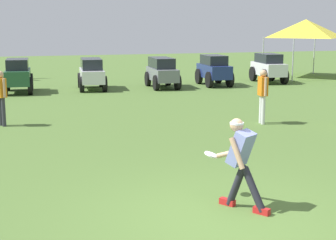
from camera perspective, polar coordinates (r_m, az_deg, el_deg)
The scene contains 11 objects.
ground_plane at distance 7.85m, azimuth 5.85°, elevation -10.82°, with size 80.00×80.00×0.00m, color #4D6C30.
frisbee_thrower at distance 8.06m, azimuth 8.09°, elevation -4.29°, with size 0.58×1.05×1.43m.
frisbee_in_flight at distance 8.62m, azimuth 4.82°, elevation -3.85°, with size 0.32×0.33×0.10m.
teammate_near_sideline at distance 15.00m, azimuth 10.46°, elevation 3.14°, with size 0.24×0.50×1.56m.
teammate_midfield at distance 15.15m, azimuth -18.02°, elevation 2.86°, with size 0.33×0.47×1.56m.
parked_car_slot_c at distance 22.38m, azimuth -16.29°, elevation 4.83°, with size 1.28×2.40×1.40m.
parked_car_slot_d at distance 22.78m, azimuth -8.46°, elevation 5.19°, with size 1.32×2.47×1.34m.
parked_car_slot_e at distance 23.12m, azimuth -0.67°, elevation 5.39°, with size 1.22×2.43×1.34m.
parked_car_slot_f at distance 24.07m, azimuth 5.11°, elevation 5.61°, with size 1.26×2.39×1.40m.
parked_car_slot_g at distance 25.63m, azimuth 11.07°, elevation 5.76°, with size 1.36×2.43×1.40m.
event_tent at distance 28.62m, azimuth 15.01°, elevation 9.77°, with size 3.40×3.40×3.05m.
Camera 1 is at (-2.83, -6.73, 2.88)m, focal length 55.00 mm.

